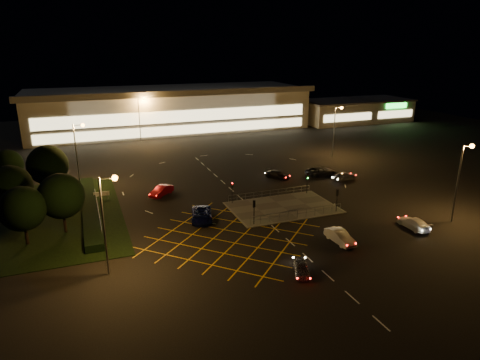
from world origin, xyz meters
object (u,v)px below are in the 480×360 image
object	(u,v)px
car_right_silver	(344,176)
car_east_grey	(321,171)
car_left_blue	(202,215)
car_far_dkgrey	(277,175)
car_near_silver	(301,268)
signal_ne	(307,179)
signal_se	(337,196)
car_queue_white	(340,237)
car_circ_red	(161,191)
car_approach_white	(414,223)
signal_sw	(254,207)
signal_nw	(232,188)

from	to	relation	value
car_right_silver	car_east_grey	bearing A→B (deg)	21.67
car_left_blue	car_far_dkgrey	size ratio (longest dim) A/B	1.30
car_near_silver	car_east_grey	distance (m)	34.09
signal_ne	car_far_dkgrey	distance (m)	8.94
signal_se	car_queue_white	distance (m)	9.53
signal_se	signal_ne	world-z (taller)	same
car_circ_red	car_approach_white	world-z (taller)	car_circ_red
signal_sw	car_far_dkgrey	distance (m)	20.22
car_queue_white	signal_se	bearing A→B (deg)	56.94
car_queue_white	car_left_blue	bearing A→B (deg)	135.05
signal_nw	car_east_grey	distance (m)	20.42
car_right_silver	car_circ_red	size ratio (longest dim) A/B	0.92
signal_nw	car_approach_white	distance (m)	24.03
car_circ_red	car_approach_white	size ratio (longest dim) A/B	0.97
signal_ne	car_left_blue	xyz separation A→B (m)	(-17.69, -4.26, -1.59)
signal_sw	signal_se	distance (m)	12.00
signal_ne	car_near_silver	size ratio (longest dim) A/B	0.87
signal_nw	car_approach_white	bearing A→B (deg)	-41.46
car_near_silver	car_east_grey	bearing A→B (deg)	78.29
signal_ne	car_far_dkgrey	world-z (taller)	signal_ne
car_near_silver	car_left_blue	world-z (taller)	car_left_blue
car_left_blue	car_right_silver	world-z (taller)	car_left_blue
car_queue_white	car_east_grey	xyz separation A→B (m)	(11.69, 23.59, 0.03)
car_near_silver	car_east_grey	size ratio (longest dim) A/B	0.68
car_near_silver	car_approach_white	xyz separation A→B (m)	(18.21, 4.81, 0.05)
car_far_dkgrey	car_approach_white	bearing A→B (deg)	-104.81
signal_sw	car_left_blue	xyz separation A→B (m)	(-5.69, 3.72, -1.59)
car_left_blue	car_approach_white	distance (m)	26.35
signal_sw	car_east_grey	size ratio (longest dim) A/B	0.59
signal_ne	car_left_blue	bearing A→B (deg)	-166.45
signal_sw	car_near_silver	distance (m)	12.81
car_far_dkgrey	car_circ_red	bearing A→B (deg)	154.49
car_right_silver	car_circ_red	xyz separation A→B (m)	(-29.93, 3.27, 0.03)
signal_ne	car_far_dkgrey	size ratio (longest dim) A/B	0.73
car_left_blue	signal_ne	bearing A→B (deg)	28.29
car_far_dkgrey	signal_sw	bearing A→B (deg)	-154.00
car_east_grey	car_right_silver	bearing A→B (deg)	-148.84
signal_ne	car_near_silver	world-z (taller)	signal_ne
car_east_grey	car_approach_white	xyz separation A→B (m)	(-0.96, -23.38, -0.08)
car_approach_white	signal_sw	bearing A→B (deg)	-22.67
car_queue_white	car_right_silver	size ratio (longest dim) A/B	1.06
car_queue_white	signal_nw	bearing A→B (deg)	111.69
signal_sw	signal_ne	size ratio (longest dim) A/B	1.00
signal_ne	car_queue_white	distance (m)	16.85
signal_sw	car_approach_white	world-z (taller)	signal_sw
car_queue_white	car_circ_red	world-z (taller)	car_circ_red
car_left_blue	car_circ_red	bearing A→B (deg)	119.40
signal_se	car_far_dkgrey	xyz separation A→B (m)	(-0.76, 16.72, -1.74)
signal_sw	car_east_grey	distance (m)	24.51
signal_sw	car_far_dkgrey	xyz separation A→B (m)	(11.24, 16.72, -1.74)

